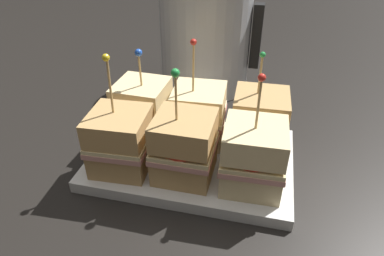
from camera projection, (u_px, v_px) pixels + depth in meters
ground_plane at (192, 163)px, 0.54m from camera, size 6.00×6.00×0.00m
serving_platter at (192, 159)px, 0.54m from camera, size 0.31×0.21×0.02m
sandwich_front_left at (121, 141)px, 0.49m from camera, size 0.09×0.09×0.17m
sandwich_front_center at (183, 147)px, 0.47m from camera, size 0.08×0.08×0.16m
sandwich_front_right at (253, 157)px, 0.45m from camera, size 0.09×0.09×0.17m
sandwich_back_left at (143, 108)px, 0.57m from camera, size 0.09×0.09×0.15m
sandwich_back_center at (199, 114)px, 0.55m from camera, size 0.09×0.09×0.17m
sandwich_back_right at (259, 122)px, 0.53m from camera, size 0.09×0.09×0.16m
kettle_steel at (205, 36)px, 0.72m from camera, size 0.21×0.19×0.25m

